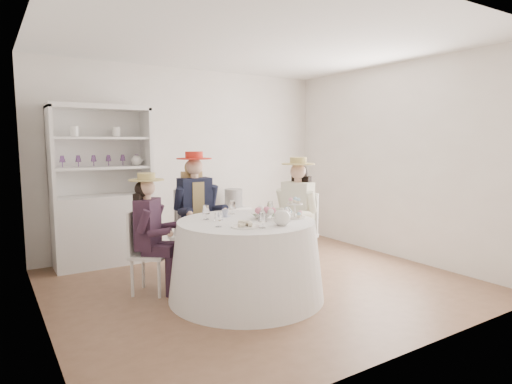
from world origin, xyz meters
TOP-DOWN VIEW (x-y plane):
  - ground at (0.00, 0.00)m, footprint 4.50×4.50m
  - ceiling at (0.00, 0.00)m, footprint 4.50×4.50m
  - wall_back at (0.00, 2.00)m, footprint 4.50×0.00m
  - wall_front at (0.00, -2.00)m, footprint 4.50×0.00m
  - wall_left at (-2.25, 0.00)m, footprint 0.00×4.50m
  - wall_right at (2.25, 0.00)m, footprint 0.00×4.50m
  - tea_table at (-0.37, -0.29)m, footprint 1.62×1.62m
  - hutch at (-1.33, 1.77)m, footprint 1.28×0.58m
  - side_table at (0.61, 1.71)m, footprint 0.49×0.49m
  - hatbox at (0.61, 1.71)m, footprint 0.36×0.36m
  - guest_left at (-1.17, 0.36)m, footprint 0.56×0.54m
  - guest_mid at (-0.47, 0.74)m, footprint 0.54×0.57m
  - guest_right at (0.59, 0.10)m, footprint 0.59×0.54m
  - spare_chair at (-0.52, 0.86)m, footprint 0.39×0.39m
  - teacup_a at (-0.60, -0.12)m, footprint 0.10×0.10m
  - teacup_b at (-0.45, 0.01)m, footprint 0.10×0.10m
  - teacup_c at (-0.12, -0.21)m, footprint 0.10×0.10m
  - flower_bowl at (-0.17, -0.29)m, footprint 0.23×0.23m
  - flower_arrangement at (-0.17, -0.36)m, footprint 0.18×0.18m
  - table_teapot at (-0.21, -0.70)m, footprint 0.24×0.17m
  - sandwich_plate at (-0.56, -0.58)m, footprint 0.27×0.27m
  - cupcake_stand at (0.14, -0.44)m, footprint 0.23×0.23m
  - stemware_set at (-0.37, -0.29)m, footprint 0.88×0.92m

SIDE VIEW (x-z plane):
  - ground at x=0.00m, z-range 0.00..0.00m
  - side_table at x=0.61m, z-range 0.00..0.62m
  - tea_table at x=-0.37m, z-range 0.00..0.81m
  - spare_chair at x=-0.52m, z-range 0.03..0.93m
  - guest_left at x=-1.17m, z-range 0.08..1.38m
  - hutch at x=-1.33m, z-range -0.30..1.79m
  - hatbox at x=0.61m, z-range 0.62..0.89m
  - guest_right at x=0.59m, z-range 0.09..1.53m
  - sandwich_plate at x=-0.56m, z-range 0.80..0.86m
  - flower_bowl at x=-0.17m, z-range 0.82..0.87m
  - teacup_a at x=-0.60m, z-range 0.82..0.88m
  - teacup_c at x=-0.12m, z-range 0.82..0.88m
  - teacup_b at x=-0.45m, z-range 0.82..0.89m
  - guest_mid at x=-0.47m, z-range 0.10..1.61m
  - stemware_set at x=-0.37m, z-range 0.82..0.97m
  - table_teapot at x=-0.21m, z-range 0.80..0.98m
  - cupcake_stand at x=0.14m, z-range 0.79..1.00m
  - flower_arrangement at x=-0.17m, z-range 0.87..0.94m
  - wall_back at x=0.00m, z-range -0.90..3.60m
  - wall_front at x=0.00m, z-range -0.90..3.60m
  - wall_left at x=-2.25m, z-range -0.90..3.60m
  - wall_right at x=2.25m, z-range -0.90..3.60m
  - ceiling at x=0.00m, z-range 2.70..2.70m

